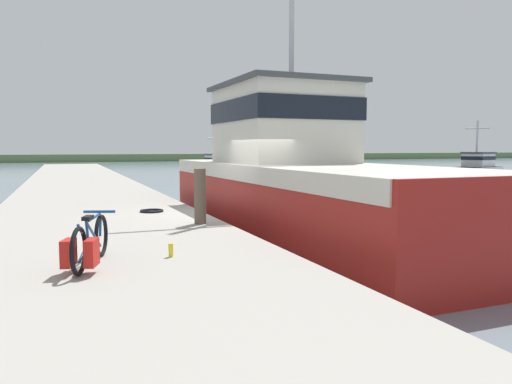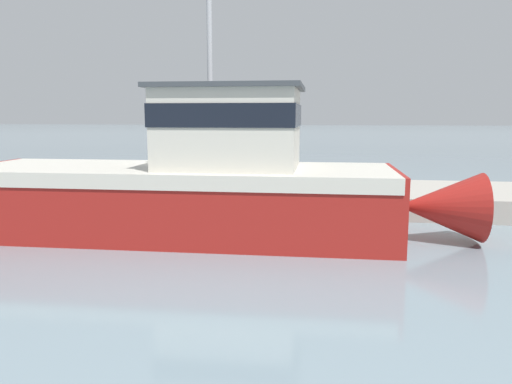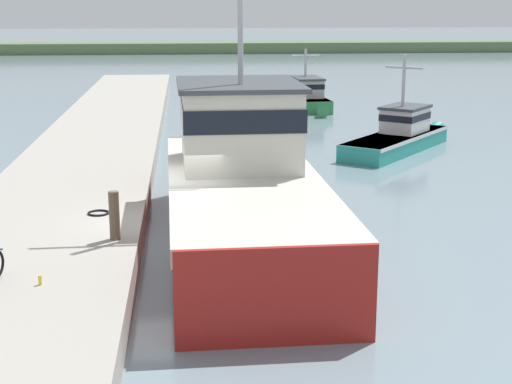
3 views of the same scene
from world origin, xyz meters
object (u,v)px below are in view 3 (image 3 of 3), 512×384
(fishing_boat_main, at_px, (242,185))
(water_bottle_on_curb, at_px, (40,280))
(boat_blue_far, at_px, (400,135))
(mooring_post, at_px, (114,216))
(boat_green_anchored, at_px, (305,96))

(fishing_boat_main, distance_m, water_bottle_on_curb, 6.53)
(boat_blue_far, xyz_separation_m, mooring_post, (-10.59, -14.08, 0.65))
(boat_green_anchored, height_order, water_bottle_on_curb, boat_green_anchored)
(mooring_post, height_order, water_bottle_on_curb, mooring_post)
(boat_green_anchored, bearing_deg, mooring_post, 68.04)
(boat_green_anchored, relative_size, mooring_post, 7.27)
(boat_blue_far, bearing_deg, mooring_post, -87.82)
(boat_blue_far, bearing_deg, boat_green_anchored, 137.31)
(boat_green_anchored, distance_m, boat_blue_far, 13.70)
(boat_green_anchored, xyz_separation_m, water_bottle_on_curb, (-9.84, -30.56, 0.13))
(mooring_post, bearing_deg, boat_green_anchored, 72.65)
(boat_blue_far, distance_m, mooring_post, 17.63)
(boat_green_anchored, relative_size, boat_blue_far, 1.16)
(fishing_boat_main, bearing_deg, mooring_post, -149.05)
(water_bottle_on_curb, bearing_deg, fishing_boat_main, 48.51)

